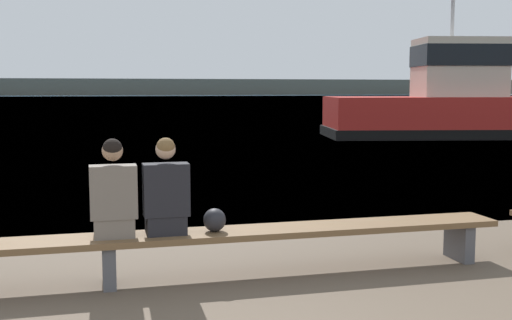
{
  "coord_description": "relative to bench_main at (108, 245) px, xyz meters",
  "views": [
    {
      "loc": [
        -0.32,
        -2.64,
        1.86
      ],
      "look_at": [
        2.03,
        6.45,
        0.82
      ],
      "focal_mm": 45.0,
      "sensor_mm": 36.0,
      "label": 1
    }
  ],
  "objects": [
    {
      "name": "water_surface",
      "position": [
        0.19,
        121.68,
        -0.39
      ],
      "size": [
        240.0,
        240.0,
        0.0
      ],
      "primitive_type": "plane",
      "color": "#386084",
      "rests_on": "ground"
    },
    {
      "name": "bench_main",
      "position": [
        0.0,
        0.0,
        0.0
      ],
      "size": [
        8.08,
        0.51,
        0.47
      ],
      "color": "brown",
      "rests_on": "ground"
    },
    {
      "name": "tugboat_red",
      "position": [
        13.38,
        16.19,
        0.8
      ],
      "size": [
        9.83,
        5.48,
        6.58
      ],
      "rotation": [
        0.0,
        0.0,
        1.37
      ],
      "color": "red",
      "rests_on": "water_surface"
    },
    {
      "name": "person_right",
      "position": [
        0.55,
        0.0,
        0.47
      ],
      "size": [
        0.43,
        0.36,
        0.94
      ],
      "color": "black",
      "rests_on": "bench_main"
    },
    {
      "name": "far_shoreline",
      "position": [
        0.19,
        186.77,
        1.95
      ],
      "size": [
        600.0,
        12.0,
        4.68
      ],
      "primitive_type": "cube",
      "color": "#4C4C42",
      "rests_on": "ground"
    },
    {
      "name": "person_left",
      "position": [
        0.06,
        0.0,
        0.48
      ],
      "size": [
        0.43,
        0.36,
        0.94
      ],
      "color": "#70665B",
      "rests_on": "bench_main"
    },
    {
      "name": "shopping_bag",
      "position": [
        1.02,
        0.0,
        0.19
      ],
      "size": [
        0.22,
        0.23,
        0.23
      ],
      "color": "#232328",
      "rests_on": "bench_main"
    }
  ]
}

